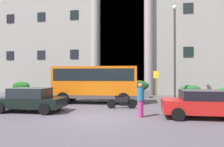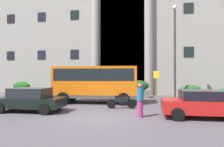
# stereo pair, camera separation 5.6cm
# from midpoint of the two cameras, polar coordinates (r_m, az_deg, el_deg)

# --- Properties ---
(ground_plane) EXTENTS (80.00, 64.00, 0.12)m
(ground_plane) POSITION_cam_midpoint_polar(r_m,az_deg,el_deg) (10.66, -3.73, -12.42)
(ground_plane) COLOR #514A53
(office_building_facade) EXTENTS (37.31, 9.73, 21.16)m
(office_building_facade) POSITION_cam_midpoint_polar(r_m,az_deg,el_deg) (28.95, 5.67, 16.38)
(office_building_facade) COLOR gray
(office_building_facade) RESTS_ON ground_plane
(orange_minibus) EXTENTS (6.53, 2.96, 2.82)m
(orange_minibus) POSITION_cam_midpoint_polar(r_m,az_deg,el_deg) (16.19, -4.38, -2.18)
(orange_minibus) COLOR orange
(orange_minibus) RESTS_ON ground_plane
(bus_stop_sign) EXTENTS (0.44, 0.08, 2.51)m
(bus_stop_sign) POSITION_cam_midpoint_polar(r_m,az_deg,el_deg) (17.57, 12.13, -2.43)
(bus_stop_sign) COLOR olive
(bus_stop_sign) RESTS_ON ground_plane
(hedge_planter_entrance_left) EXTENTS (1.79, 0.80, 1.34)m
(hedge_planter_entrance_left) POSITION_cam_midpoint_polar(r_m,az_deg,el_deg) (22.69, -13.48, -4.30)
(hedge_planter_entrance_left) COLOR slate
(hedge_planter_entrance_left) RESTS_ON ground_plane
(hedge_planter_entrance_right) EXTENTS (2.00, 0.97, 1.66)m
(hedge_planter_entrance_right) POSITION_cam_midpoint_polar(r_m,az_deg,el_deg) (20.45, 7.53, -4.30)
(hedge_planter_entrance_right) COLOR #665F58
(hedge_planter_entrance_right) RESTS_ON ground_plane
(hedge_planter_far_west) EXTENTS (1.91, 0.96, 1.26)m
(hedge_planter_far_west) POSITION_cam_midpoint_polar(r_m,az_deg,el_deg) (20.64, 20.85, -4.76)
(hedge_planter_far_west) COLOR slate
(hedge_planter_far_west) RESTS_ON ground_plane
(hedge_planter_far_east) EXTENTS (2.19, 0.85, 1.47)m
(hedge_planter_far_east) POSITION_cam_midpoint_polar(r_m,az_deg,el_deg) (25.31, -23.61, -3.74)
(hedge_planter_far_east) COLOR #676458
(hedge_planter_far_east) RESTS_ON ground_plane
(parked_sedan_second) EXTENTS (4.12, 2.20, 1.39)m
(parked_sedan_second) POSITION_cam_midpoint_polar(r_m,az_deg,el_deg) (11.47, 23.96, -7.60)
(parked_sedan_second) COLOR red
(parked_sedan_second) RESTS_ON ground_plane
(parked_estate_mid) EXTENTS (4.02, 2.11, 1.40)m
(parked_estate_mid) POSITION_cam_midpoint_polar(r_m,az_deg,el_deg) (13.25, -21.48, -6.68)
(parked_estate_mid) COLOR black
(parked_estate_mid) RESTS_ON ground_plane
(scooter_by_planter) EXTENTS (1.90, 0.58, 0.89)m
(scooter_by_planter) POSITION_cam_midpoint_polar(r_m,az_deg,el_deg) (13.52, 2.59, -7.69)
(scooter_by_planter) COLOR black
(scooter_by_planter) RESTS_ON ground_plane
(pedestrian_child_trailing) EXTENTS (0.36, 0.36, 1.74)m
(pedestrian_child_trailing) POSITION_cam_midpoint_polar(r_m,az_deg,el_deg) (10.78, 7.88, -7.25)
(pedestrian_child_trailing) COLOR #9D2F6F
(pedestrian_child_trailing) RESTS_ON ground_plane
(lamppost_plaza_centre) EXTENTS (0.40, 0.40, 8.28)m
(lamppost_plaza_centre) POSITION_cam_midpoint_polar(r_m,az_deg,el_deg) (19.03, 16.98, 7.45)
(lamppost_plaza_centre) COLOR #343331
(lamppost_plaza_centre) RESTS_ON ground_plane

